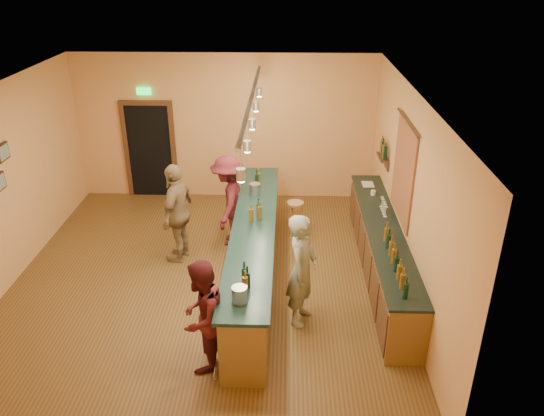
{
  "coord_description": "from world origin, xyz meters",
  "views": [
    {
      "loc": [
        1.35,
        -7.61,
        5.03
      ],
      "look_at": [
        1.11,
        0.2,
        1.27
      ],
      "focal_mm": 35.0,
      "sensor_mm": 36.0,
      "label": 1
    }
  ],
  "objects_px": {
    "tasting_bar": "(254,249)",
    "back_counter": "(382,252)",
    "customer_a": "(202,316)",
    "bar_stool": "(295,209)",
    "bartender": "(302,270)",
    "customer_b": "(178,213)",
    "customer_c": "(229,201)"
  },
  "relations": [
    {
      "from": "customer_a",
      "to": "customer_c",
      "type": "xyz_separation_m",
      "value": [
        0.0,
        3.39,
        0.07
      ]
    },
    {
      "from": "customer_a",
      "to": "customer_b",
      "type": "bearing_deg",
      "value": -145.9
    },
    {
      "from": "customer_c",
      "to": "bartender",
      "type": "bearing_deg",
      "value": 32.42
    },
    {
      "from": "back_counter",
      "to": "customer_a",
      "type": "relative_size",
      "value": 2.85
    },
    {
      "from": "bartender",
      "to": "back_counter",
      "type": "bearing_deg",
      "value": -31.0
    },
    {
      "from": "tasting_bar",
      "to": "bar_stool",
      "type": "height_order",
      "value": "tasting_bar"
    },
    {
      "from": "back_counter",
      "to": "customer_b",
      "type": "bearing_deg",
      "value": 171.57
    },
    {
      "from": "back_counter",
      "to": "tasting_bar",
      "type": "xyz_separation_m",
      "value": [
        -2.15,
        -0.18,
        0.12
      ]
    },
    {
      "from": "tasting_bar",
      "to": "bartender",
      "type": "distance_m",
      "value": 1.33
    },
    {
      "from": "customer_b",
      "to": "bar_stool",
      "type": "bearing_deg",
      "value": 128.24
    },
    {
      "from": "customer_a",
      "to": "bar_stool",
      "type": "bearing_deg",
      "value": 179.11
    },
    {
      "from": "tasting_bar",
      "to": "back_counter",
      "type": "bearing_deg",
      "value": 4.82
    },
    {
      "from": "bar_stool",
      "to": "back_counter",
      "type": "bearing_deg",
      "value": -46.41
    },
    {
      "from": "customer_a",
      "to": "customer_b",
      "type": "height_order",
      "value": "customer_b"
    },
    {
      "from": "customer_c",
      "to": "customer_a",
      "type": "bearing_deg",
      "value": 3.37
    },
    {
      "from": "bartender",
      "to": "customer_b",
      "type": "relative_size",
      "value": 0.96
    },
    {
      "from": "customer_b",
      "to": "customer_a",
      "type": "bearing_deg",
      "value": 29.39
    },
    {
      "from": "customer_a",
      "to": "bar_stool",
      "type": "distance_m",
      "value": 3.99
    },
    {
      "from": "customer_a",
      "to": "customer_c",
      "type": "height_order",
      "value": "customer_c"
    },
    {
      "from": "back_counter",
      "to": "tasting_bar",
      "type": "height_order",
      "value": "tasting_bar"
    },
    {
      "from": "customer_b",
      "to": "tasting_bar",
      "type": "bearing_deg",
      "value": 75.69
    },
    {
      "from": "tasting_bar",
      "to": "customer_c",
      "type": "xyz_separation_m",
      "value": [
        -0.55,
        1.31,
        0.27
      ]
    },
    {
      "from": "bar_stool",
      "to": "customer_b",
      "type": "bearing_deg",
      "value": -154.38
    },
    {
      "from": "bartender",
      "to": "tasting_bar",
      "type": "bearing_deg",
      "value": 53.24
    },
    {
      "from": "bar_stool",
      "to": "customer_c",
      "type": "bearing_deg",
      "value": -162.57
    },
    {
      "from": "tasting_bar",
      "to": "bar_stool",
      "type": "relative_size",
      "value": 7.58
    },
    {
      "from": "customer_a",
      "to": "bartender",
      "type": "bearing_deg",
      "value": 145.32
    },
    {
      "from": "customer_b",
      "to": "customer_c",
      "type": "relative_size",
      "value": 1.04
    },
    {
      "from": "tasting_bar",
      "to": "bartender",
      "type": "bearing_deg",
      "value": -53.97
    },
    {
      "from": "customer_a",
      "to": "bar_stool",
      "type": "xyz_separation_m",
      "value": [
        1.25,
        3.79,
        -0.27
      ]
    },
    {
      "from": "back_counter",
      "to": "customer_c",
      "type": "height_order",
      "value": "customer_c"
    },
    {
      "from": "tasting_bar",
      "to": "customer_a",
      "type": "distance_m",
      "value": 2.16
    }
  ]
}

